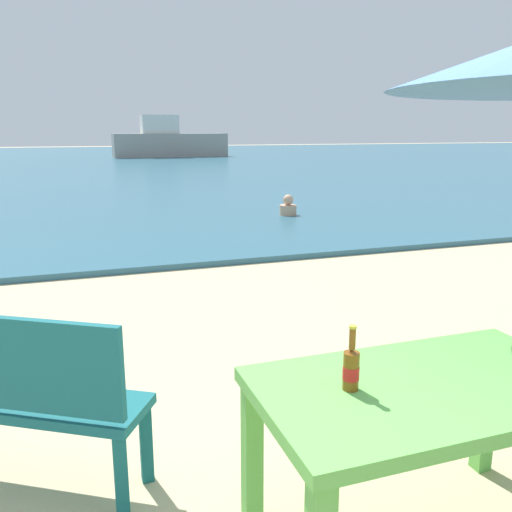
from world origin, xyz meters
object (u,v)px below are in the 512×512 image
object	(u,v)px
swimmer_person	(288,207)
boat_fishing_trawler	(169,142)
picnic_table_green	(426,407)
bench_teal_center	(17,391)
beer_bottle_amber	(351,367)

from	to	relation	value
swimmer_person	boat_fishing_trawler	world-z (taller)	boat_fishing_trawler
picnic_table_green	bench_teal_center	xyz separation A→B (m)	(-1.62, 0.93, -0.11)
picnic_table_green	boat_fishing_trawler	world-z (taller)	boat_fishing_trawler
beer_bottle_amber	bench_teal_center	distance (m)	1.59
bench_teal_center	swimmer_person	distance (m)	8.60
picnic_table_green	beer_bottle_amber	size ratio (longest dim) A/B	5.28
picnic_table_green	boat_fishing_trawler	bearing A→B (deg)	81.60
swimmer_person	beer_bottle_amber	bearing A→B (deg)	-110.95
picnic_table_green	swimmer_person	bearing A→B (deg)	71.18
beer_bottle_amber	swimmer_person	distance (m)	8.84
swimmer_person	bench_teal_center	bearing A→B (deg)	-121.15
swimmer_person	boat_fishing_trawler	size ratio (longest dim) A/B	0.06
swimmer_person	boat_fishing_trawler	xyz separation A→B (m)	(2.00, 24.39, 0.75)
beer_bottle_amber	swimmer_person	bearing A→B (deg)	69.05
beer_bottle_amber	boat_fishing_trawler	distance (m)	33.02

